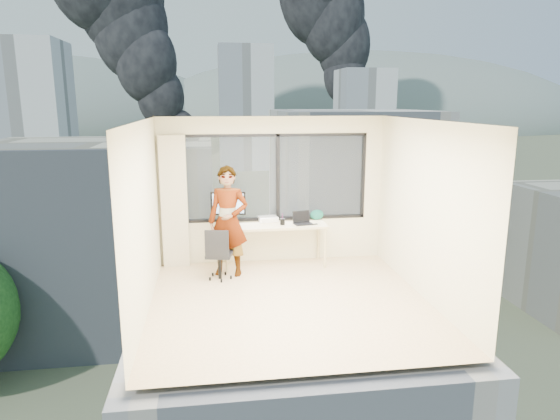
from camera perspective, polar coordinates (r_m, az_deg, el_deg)
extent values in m
cube|color=beige|center=(7.32, 1.11, -10.52)|extent=(4.00, 4.00, 0.01)
cube|color=white|center=(6.74, 1.21, 10.26)|extent=(4.00, 4.00, 0.01)
cube|color=beige|center=(5.02, 4.82, -5.66)|extent=(4.00, 0.01, 2.60)
cube|color=beige|center=(6.89, -15.49, -1.06)|extent=(0.01, 4.00, 2.60)
cube|color=beige|center=(7.49, 16.43, -0.05)|extent=(0.01, 4.00, 2.60)
cube|color=beige|center=(8.72, -12.08, 0.90)|extent=(0.45, 0.14, 2.30)
cube|color=tan|center=(8.74, -0.61, -4.04)|extent=(1.80, 0.60, 0.75)
imported|color=#2D2D33|center=(8.20, -5.99, -1.31)|extent=(0.76, 0.61, 1.83)
cube|color=white|center=(8.87, -1.40, -1.03)|extent=(0.36, 0.32, 0.08)
cube|color=black|center=(8.64, 4.00, -1.64)|extent=(0.11, 0.07, 0.01)
cylinder|color=black|center=(8.60, 0.28, -1.35)|extent=(0.10, 0.10, 0.11)
ellipsoid|color=#0C4C45|center=(8.97, 4.27, -0.55)|extent=(0.24, 0.13, 0.19)
cube|color=#515B3D|center=(127.77, -7.51, 4.79)|extent=(400.00, 400.00, 0.04)
cube|color=beige|center=(38.77, -19.57, -2.99)|extent=(16.00, 12.00, 14.00)
cube|color=white|center=(47.36, 8.14, 1.57)|extent=(14.00, 13.00, 16.00)
cube|color=silver|center=(107.20, -26.89, 9.63)|extent=(14.00, 14.00, 28.00)
cube|color=silver|center=(126.99, -4.02, 11.61)|extent=(13.00, 13.00, 30.00)
cube|color=silver|center=(153.77, 9.57, 10.88)|extent=(15.00, 15.00, 26.00)
cube|color=silver|center=(167.47, -29.02, 8.94)|extent=(16.00, 14.00, 22.00)
ellipsoid|color=slate|center=(348.03, -28.33, 8.24)|extent=(288.00, 216.00, 90.00)
ellipsoid|color=slate|center=(342.35, 9.27, 9.50)|extent=(300.00, 220.00, 96.00)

